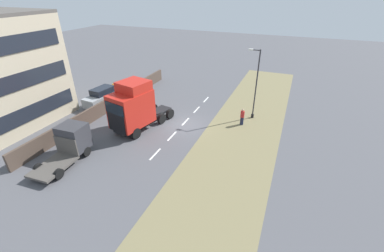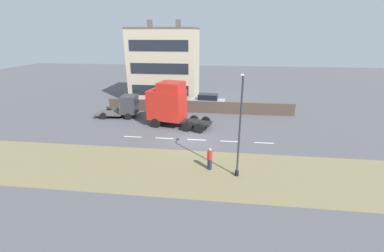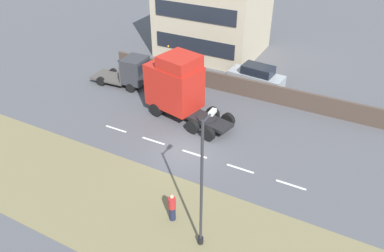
% 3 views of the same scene
% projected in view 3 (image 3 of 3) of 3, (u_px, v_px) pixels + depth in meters
% --- Properties ---
extents(ground_plane, '(120.00, 120.00, 0.00)m').
position_uv_depth(ground_plane, '(185.00, 151.00, 24.78)').
color(ground_plane, '#515156').
rests_on(ground_plane, ground).
extents(grass_verge, '(7.00, 44.00, 0.01)m').
position_uv_depth(grass_verge, '(133.00, 210.00, 20.34)').
color(grass_verge, olive).
rests_on(grass_verge, ground).
extents(lane_markings, '(0.16, 14.60, 0.00)m').
position_uv_depth(lane_markings, '(195.00, 154.00, 24.51)').
color(lane_markings, white).
rests_on(lane_markings, ground).
extents(boundary_wall, '(0.25, 24.00, 1.51)m').
position_uv_depth(boundary_wall, '(237.00, 86.00, 31.03)').
color(boundary_wall, '#4C3D33').
rests_on(boundary_wall, ground).
extents(building_block, '(8.35, 9.63, 11.60)m').
position_uv_depth(building_block, '(214.00, 0.00, 36.52)').
color(building_block, '#C1B293').
rests_on(building_block, ground).
extents(lorry_cab, '(3.95, 7.18, 5.01)m').
position_uv_depth(lorry_cab, '(177.00, 86.00, 27.32)').
color(lorry_cab, black).
rests_on(lorry_cab, ground).
extents(flatbed_truck, '(2.38, 5.20, 2.71)m').
position_uv_depth(flatbed_truck, '(131.00, 72.00, 31.80)').
color(flatbed_truck, '#333338').
rests_on(flatbed_truck, ground).
extents(parked_car, '(2.23, 4.84, 2.08)m').
position_uv_depth(parked_car, '(256.00, 77.00, 31.79)').
color(parked_car, '#9EA3A8').
rests_on(parked_car, ground).
extents(lamp_post, '(1.26, 0.29, 7.19)m').
position_uv_depth(lamp_post, '(202.00, 191.00, 16.69)').
color(lamp_post, black).
rests_on(lamp_post, ground).
extents(pedestrian, '(0.39, 0.39, 1.74)m').
position_uv_depth(pedestrian, '(172.00, 207.00, 19.33)').
color(pedestrian, '#1E233D').
rests_on(pedestrian, ground).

